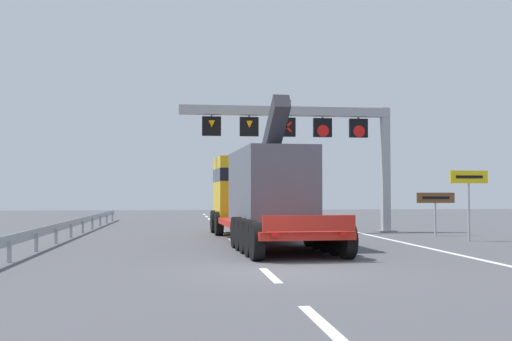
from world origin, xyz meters
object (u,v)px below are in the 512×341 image
exit_sign_yellow (469,187)px  tourist_info_sign_brown (436,202)px  heavy_haul_truck_red (258,192)px  overhead_lane_gantry (311,131)px

exit_sign_yellow → tourist_info_sign_brown: bearing=90.8°
heavy_haul_truck_red → overhead_lane_gantry: bearing=55.2°
heavy_haul_truck_red → tourist_info_sign_brown: (8.40, 1.74, -0.46)m
heavy_haul_truck_red → exit_sign_yellow: 8.56m
exit_sign_yellow → tourist_info_sign_brown: exit_sign_yellow is taller
overhead_lane_gantry → exit_sign_yellow: bearing=-48.8°
exit_sign_yellow → tourist_info_sign_brown: size_ratio=1.45×
heavy_haul_truck_red → tourist_info_sign_brown: size_ratio=7.20×
overhead_lane_gantry → heavy_haul_truck_red: bearing=-124.8°
overhead_lane_gantry → heavy_haul_truck_red: (-3.19, -4.58, -3.03)m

